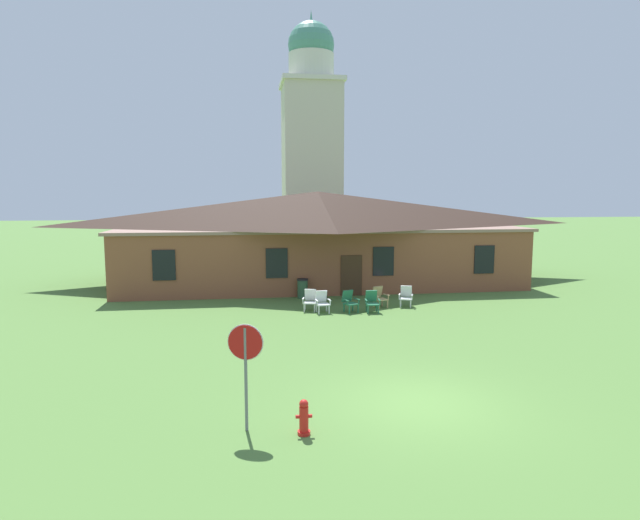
% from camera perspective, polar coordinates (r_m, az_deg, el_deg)
% --- Properties ---
extents(ground_plane, '(200.00, 200.00, 0.00)m').
position_cam_1_polar(ground_plane, '(13.85, 10.69, -15.01)').
color(ground_plane, '#517A38').
extents(brick_building, '(22.85, 10.40, 5.36)m').
position_cam_1_polar(brick_building, '(31.60, -0.25, 2.66)').
color(brick_building, brown).
rests_on(brick_building, ground).
extents(dome_tower, '(5.18, 5.18, 20.40)m').
position_cam_1_polar(dome_tower, '(45.98, -0.94, 12.34)').
color(dome_tower, beige).
rests_on(dome_tower, ground).
extents(stop_sign, '(0.78, 0.26, 2.41)m').
position_cam_1_polar(stop_sign, '(11.72, -8.07, -10.20)').
color(stop_sign, slate).
rests_on(stop_sign, ground).
extents(lawn_chair_by_porch, '(0.72, 0.77, 0.96)m').
position_cam_1_polar(lawn_chair_by_porch, '(23.66, -1.09, -4.31)').
color(lawn_chair_by_porch, silver).
rests_on(lawn_chair_by_porch, ground).
extents(lawn_chair_near_door, '(0.68, 0.72, 0.96)m').
position_cam_1_polar(lawn_chair_near_door, '(23.30, 0.23, -4.49)').
color(lawn_chair_near_door, white).
rests_on(lawn_chair_near_door, ground).
extents(lawn_chair_left_end, '(0.78, 0.83, 0.96)m').
position_cam_1_polar(lawn_chair_left_end, '(23.43, 3.22, -4.43)').
color(lawn_chair_left_end, '#28704C').
rests_on(lawn_chair_left_end, ground).
extents(lawn_chair_middle, '(0.66, 0.69, 0.96)m').
position_cam_1_polar(lawn_chair_middle, '(23.47, 5.64, -4.44)').
color(lawn_chair_middle, '#28704C').
rests_on(lawn_chair_middle, ground).
extents(lawn_chair_right_end, '(0.76, 0.81, 0.96)m').
position_cam_1_polar(lawn_chair_right_end, '(24.53, 6.44, -3.94)').
color(lawn_chair_right_end, tan).
rests_on(lawn_chair_right_end, ground).
extents(lawn_chair_far_side, '(0.77, 0.82, 0.96)m').
position_cam_1_polar(lawn_chair_far_side, '(24.86, 9.29, -3.85)').
color(lawn_chair_far_side, silver).
rests_on(lawn_chair_far_side, ground).
extents(fire_hydrant, '(0.36, 0.28, 0.79)m').
position_cam_1_polar(fire_hydrant, '(11.90, -1.76, -16.72)').
color(fire_hydrant, red).
rests_on(fire_hydrant, ground).
extents(trash_bin, '(0.56, 0.56, 0.98)m').
position_cam_1_polar(trash_bin, '(26.48, -1.90, -3.09)').
color(trash_bin, '#335638').
rests_on(trash_bin, ground).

